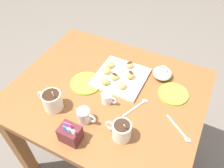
# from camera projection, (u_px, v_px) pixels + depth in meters

# --- Properties ---
(ground_plane) EXTENTS (8.00, 8.00, 0.00)m
(ground_plane) POSITION_uv_depth(u_px,v_px,m) (109.00, 155.00, 1.73)
(ground_plane) COLOR #665B51
(dining_table) EXTENTS (0.99, 0.83, 0.75)m
(dining_table) POSITION_uv_depth(u_px,v_px,m) (108.00, 106.00, 1.29)
(dining_table) COLOR brown
(dining_table) RESTS_ON ground_plane
(pastry_plate_square) EXTENTS (0.27, 0.27, 0.02)m
(pastry_plate_square) POSITION_uv_depth(u_px,v_px,m) (121.00, 77.00, 1.25)
(pastry_plate_square) COLOR silver
(pastry_plate_square) RESTS_ON dining_table
(coffee_mug_cream_left) EXTENTS (0.12, 0.08, 0.14)m
(coffee_mug_cream_left) POSITION_uv_depth(u_px,v_px,m) (121.00, 130.00, 0.97)
(coffee_mug_cream_left) COLOR silver
(coffee_mug_cream_left) RESTS_ON dining_table
(coffee_mug_cream_right) EXTENTS (0.13, 0.09, 0.14)m
(coffee_mug_cream_right) POSITION_uv_depth(u_px,v_px,m) (52.00, 100.00, 1.08)
(coffee_mug_cream_right) COLOR silver
(coffee_mug_cream_right) RESTS_ON dining_table
(cream_pitcher_white) EXTENTS (0.10, 0.06, 0.07)m
(cream_pitcher_white) POSITION_uv_depth(u_px,v_px,m) (84.00, 115.00, 1.03)
(cream_pitcher_white) COLOR silver
(cream_pitcher_white) RESTS_ON dining_table
(sugar_caddy) EXTENTS (0.09, 0.07, 0.11)m
(sugar_caddy) POSITION_uv_depth(u_px,v_px,m) (70.00, 134.00, 0.96)
(sugar_caddy) COLOR #561E23
(sugar_caddy) RESTS_ON dining_table
(ice_cream_bowl) EXTENTS (0.10, 0.10, 0.08)m
(ice_cream_bowl) POSITION_uv_depth(u_px,v_px,m) (162.00, 73.00, 1.24)
(ice_cream_bowl) COLOR silver
(ice_cream_bowl) RESTS_ON dining_table
(chocolate_sauce_pitcher) EXTENTS (0.09, 0.05, 0.06)m
(chocolate_sauce_pitcher) POSITION_uv_depth(u_px,v_px,m) (107.00, 98.00, 1.12)
(chocolate_sauce_pitcher) COLOR silver
(chocolate_sauce_pitcher) RESTS_ON dining_table
(saucer_lime_left) EXTENTS (0.15, 0.15, 0.01)m
(saucer_lime_left) POSITION_uv_depth(u_px,v_px,m) (173.00, 94.00, 1.17)
(saucer_lime_left) COLOR #9EC633
(saucer_lime_left) RESTS_ON dining_table
(saucer_lime_right) EXTENTS (0.17, 0.17, 0.01)m
(saucer_lime_right) POSITION_uv_depth(u_px,v_px,m) (86.00, 83.00, 1.22)
(saucer_lime_right) COLOR #9EC633
(saucer_lime_right) RESTS_ON dining_table
(loose_spoon_near_saucer) EXTENTS (0.14, 0.10, 0.01)m
(loose_spoon_near_saucer) POSITION_uv_depth(u_px,v_px,m) (181.00, 132.00, 1.01)
(loose_spoon_near_saucer) COLOR silver
(loose_spoon_near_saucer) RESTS_ON dining_table
(loose_spoon_by_plate) EXTENTS (0.08, 0.15, 0.01)m
(loose_spoon_by_plate) POSITION_uv_depth(u_px,v_px,m) (138.00, 106.00, 1.12)
(loose_spoon_by_plate) COLOR silver
(loose_spoon_by_plate) RESTS_ON dining_table
(beignet_0) EXTENTS (0.06, 0.06, 0.04)m
(beignet_0) POSITION_uv_depth(u_px,v_px,m) (110.00, 64.00, 1.29)
(beignet_0) COLOR #DBA351
(beignet_0) RESTS_ON pastry_plate_square
(beignet_1) EXTENTS (0.06, 0.06, 0.03)m
(beignet_1) POSITION_uv_depth(u_px,v_px,m) (122.00, 85.00, 1.17)
(beignet_1) COLOR #DBA351
(beignet_1) RESTS_ON pastry_plate_square
(beignet_2) EXTENTS (0.06, 0.05, 0.04)m
(beignet_2) POSITION_uv_depth(u_px,v_px,m) (105.00, 81.00, 1.19)
(beignet_2) COLOR #DBA351
(beignet_2) RESTS_ON pastry_plate_square
(beignet_3) EXTENTS (0.06, 0.06, 0.03)m
(beignet_3) POSITION_uv_depth(u_px,v_px,m) (129.00, 65.00, 1.28)
(beignet_3) COLOR #DBA351
(beignet_3) RESTS_ON pastry_plate_square
(chocolate_drizzle_3) EXTENTS (0.03, 0.04, 0.00)m
(chocolate_drizzle_3) POSITION_uv_depth(u_px,v_px,m) (130.00, 63.00, 1.27)
(chocolate_drizzle_3) COLOR #381E11
(chocolate_drizzle_3) RESTS_ON beignet_3
(beignet_4) EXTENTS (0.06, 0.07, 0.03)m
(beignet_4) POSITION_uv_depth(u_px,v_px,m) (115.00, 76.00, 1.22)
(beignet_4) COLOR #DBA351
(beignet_4) RESTS_ON pastry_plate_square
(chocolate_drizzle_4) EXTENTS (0.04, 0.02, 0.00)m
(chocolate_drizzle_4) POSITION_uv_depth(u_px,v_px,m) (115.00, 74.00, 1.21)
(chocolate_drizzle_4) COLOR #381E11
(chocolate_drizzle_4) RESTS_ON beignet_4
(beignet_5) EXTENTS (0.07, 0.07, 0.04)m
(beignet_5) POSITION_uv_depth(u_px,v_px,m) (107.00, 70.00, 1.25)
(beignet_5) COLOR #DBA351
(beignet_5) RESTS_ON pastry_plate_square
(beignet_6) EXTENTS (0.05, 0.06, 0.04)m
(beignet_6) POSITION_uv_depth(u_px,v_px,m) (130.00, 75.00, 1.22)
(beignet_6) COLOR #DBA351
(beignet_6) RESTS_ON pastry_plate_square
(chocolate_drizzle_6) EXTENTS (0.04, 0.03, 0.00)m
(chocolate_drizzle_6) POSITION_uv_depth(u_px,v_px,m) (131.00, 72.00, 1.21)
(chocolate_drizzle_6) COLOR #381E11
(chocolate_drizzle_6) RESTS_ON beignet_6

